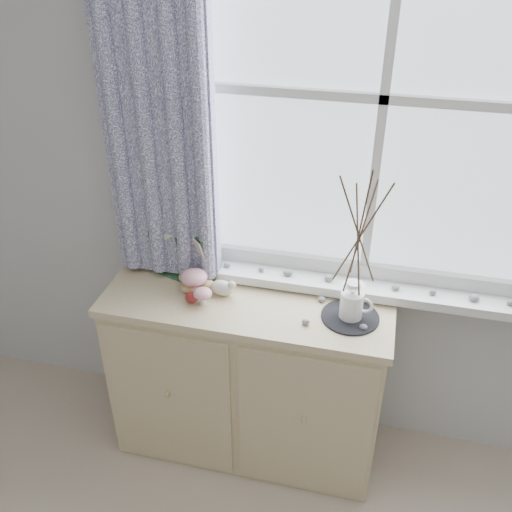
# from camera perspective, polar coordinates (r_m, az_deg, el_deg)

# --- Properties ---
(sideboard) EXTENTS (1.20, 0.45, 0.85)m
(sideboard) POSITION_cam_1_polar(r_m,az_deg,el_deg) (2.62, -0.85, -11.93)
(sideboard) COLOR #C9B88D
(sideboard) RESTS_ON ground
(botanical_book) EXTENTS (0.35, 0.22, 0.23)m
(botanical_book) POSITION_cam_1_polar(r_m,az_deg,el_deg) (2.43, -7.47, -0.17)
(botanical_book) COLOR #214528
(botanical_book) RESTS_ON sideboard
(toadstool_cluster) EXTENTS (0.15, 0.16, 0.10)m
(toadstool_cluster) POSITION_cam_1_polar(r_m,az_deg,el_deg) (2.35, -6.02, -2.59)
(toadstool_cluster) COLOR white
(toadstool_cluster) RESTS_ON sideboard
(wooden_eggs) EXTENTS (0.16, 0.17, 0.07)m
(wooden_eggs) POSITION_cam_1_polar(r_m,az_deg,el_deg) (2.39, -6.31, -3.07)
(wooden_eggs) COLOR tan
(wooden_eggs) RESTS_ON sideboard
(songbird_figurine) EXTENTS (0.14, 0.07, 0.07)m
(songbird_figurine) POSITION_cam_1_polar(r_m,az_deg,el_deg) (2.36, -3.42, -3.12)
(songbird_figurine) COLOR silver
(songbird_figurine) RESTS_ON sideboard
(crocheted_doily) EXTENTS (0.23, 0.23, 0.01)m
(crocheted_doily) POSITION_cam_1_polar(r_m,az_deg,el_deg) (2.28, 9.39, -6.02)
(crocheted_doily) COLOR black
(crocheted_doily) RESTS_ON sideboard
(twig_pitcher) EXTENTS (0.28, 0.28, 0.68)m
(twig_pitcher) POSITION_cam_1_polar(r_m,az_deg,el_deg) (2.07, 10.32, 2.46)
(twig_pitcher) COLOR white
(twig_pitcher) RESTS_ON crocheted_doily
(sideboard_pebbles) EXTENTS (0.33, 0.23, 0.02)m
(sideboard_pebbles) POSITION_cam_1_polar(r_m,az_deg,el_deg) (2.30, 6.49, -5.28)
(sideboard_pebbles) COLOR gray
(sideboard_pebbles) RESTS_ON sideboard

